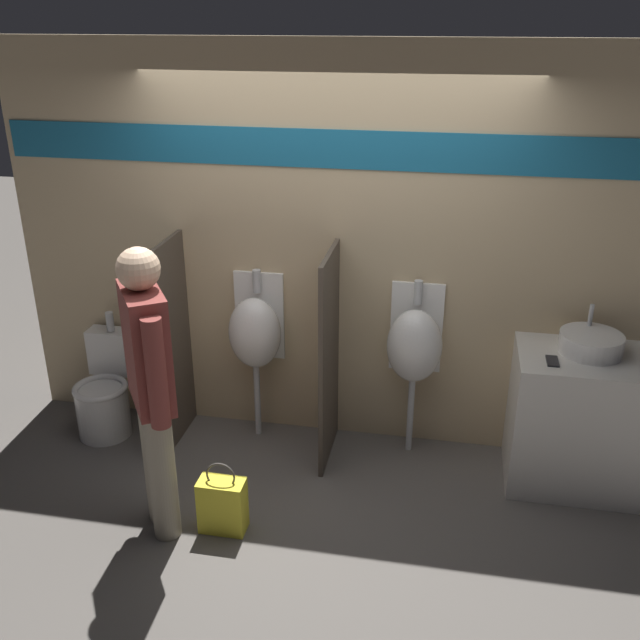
% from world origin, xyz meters
% --- Properties ---
extents(ground_plane, '(16.00, 16.00, 0.00)m').
position_xyz_m(ground_plane, '(0.00, 0.00, 0.00)').
color(ground_plane, '#5B5651').
extents(display_wall, '(4.49, 0.07, 2.70)m').
position_xyz_m(display_wall, '(0.00, 0.60, 1.36)').
color(display_wall, tan).
rests_on(display_wall, ground_plane).
extents(sink_counter, '(0.96, 0.60, 0.90)m').
position_xyz_m(sink_counter, '(1.71, 0.27, 0.45)').
color(sink_counter, silver).
rests_on(sink_counter, ground_plane).
extents(sink_basin, '(0.38, 0.38, 0.26)m').
position_xyz_m(sink_basin, '(1.66, 0.33, 0.96)').
color(sink_basin, white).
rests_on(sink_basin, sink_counter).
extents(cell_phone, '(0.07, 0.14, 0.01)m').
position_xyz_m(cell_phone, '(1.43, 0.15, 0.91)').
color(cell_phone, '#232328').
rests_on(cell_phone, sink_counter).
extents(divider_near_counter, '(0.03, 0.59, 1.47)m').
position_xyz_m(divider_near_counter, '(-1.05, 0.27, 0.73)').
color(divider_near_counter, '#4C4238').
rests_on(divider_near_counter, ground_plane).
extents(divider_mid, '(0.03, 0.59, 1.47)m').
position_xyz_m(divider_mid, '(0.04, 0.27, 0.73)').
color(divider_mid, '#4C4238').
rests_on(divider_mid, ground_plane).
extents(urinal_near_counter, '(0.37, 0.29, 1.23)m').
position_xyz_m(urinal_near_counter, '(-0.51, 0.43, 0.80)').
color(urinal_near_counter, silver).
rests_on(urinal_near_counter, ground_plane).
extents(urinal_far, '(0.37, 0.29, 1.23)m').
position_xyz_m(urinal_far, '(0.59, 0.43, 0.80)').
color(urinal_far, silver).
rests_on(urinal_far, ground_plane).
extents(toilet, '(0.39, 0.55, 0.85)m').
position_xyz_m(toilet, '(-1.60, 0.28, 0.29)').
color(toilet, white).
rests_on(toilet, ground_plane).
extents(person_in_vest, '(0.40, 0.52, 1.74)m').
position_xyz_m(person_in_vest, '(-0.79, -0.66, 0.96)').
color(person_in_vest, gray).
rests_on(person_in_vest, ground_plane).
extents(shopping_bag, '(0.27, 0.15, 0.47)m').
position_xyz_m(shopping_bag, '(-0.43, -0.63, 0.17)').
color(shopping_bag, yellow).
rests_on(shopping_bag, ground_plane).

